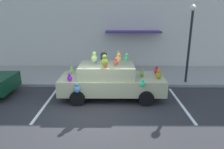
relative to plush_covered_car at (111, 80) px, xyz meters
The scene contains 9 objects.
ground_plane 2.01m from the plush_covered_car, 110.82° to the right, with size 60.00×60.00×0.00m, color #2D2D30.
sidewalk 3.43m from the plush_covered_car, 101.25° to the left, with size 24.00×4.00×0.15m, color gray.
storefront_building 5.96m from the plush_covered_car, 96.64° to the left, with size 24.00×1.25×6.40m.
parking_stripe_front 3.19m from the plush_covered_car, 13.41° to the right, with size 0.12×3.60×0.01m, color silver.
parking_stripe_rear 2.96m from the plush_covered_car, 165.41° to the right, with size 0.12×3.60×0.01m, color silver.
plush_covered_car is the anchor object (origin of this frame).
teddy_bear_on_sidewalk 2.22m from the plush_covered_car, 90.51° to the left, with size 0.43×0.36×0.82m.
street_lamp_post 4.75m from the plush_covered_car, 23.85° to the left, with size 0.28×0.28×3.95m.
pedestrian_near_shopfront 2.47m from the plush_covered_car, 99.85° to the left, with size 0.35×0.35×1.65m.
Camera 1 is at (0.77, -7.13, 3.72)m, focal length 33.06 mm.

